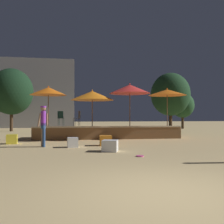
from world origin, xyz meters
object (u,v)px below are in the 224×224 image
Objects in this scene: cube_seat_1 at (110,146)px; background_tree_1 at (170,94)px; cube_seat_2 at (73,142)px; patio_umbrella_1 at (130,89)px; patio_umbrella_0 at (48,91)px; cube_seat_0 at (12,139)px; background_tree_3 at (183,105)px; frisbee_disc at (140,156)px; person_1 at (43,123)px; patio_umbrella_2 at (92,96)px; background_tree_4 at (12,92)px; cube_seat_3 at (106,140)px; bistro_chair_0 at (78,117)px; patio_umbrella_3 at (167,92)px; bistro_chair_1 at (61,117)px.

background_tree_1 is at bearing 56.89° from cube_seat_1.
patio_umbrella_1 is at bearing 46.99° from cube_seat_2.
cube_seat_2 is (1.39, -3.73, -2.58)m from patio_umbrella_0.
patio_umbrella_0 reaches higher than cube_seat_1.
background_tree_1 is at bearing 31.46° from cube_seat_0.
background_tree_3 is at bearing 41.01° from cube_seat_0.
background_tree_1 is (7.94, 8.49, 2.94)m from cube_seat_2.
background_tree_3 is at bearing 61.26° from frisbee_disc.
cube_seat_2 is (-3.39, -3.63, -2.77)m from patio_umbrella_1.
cube_seat_0 is at bearing 22.25° from person_1.
background_tree_4 is (-6.60, 8.88, 1.00)m from patio_umbrella_2.
frisbee_disc is 0.05× the size of background_tree_1.
patio_umbrella_0 is at bearing -140.36° from background_tree_3.
cube_seat_1 is 1.60m from frisbee_disc.
patio_umbrella_2 reaches higher than cube_seat_3.
bistro_chair_0 reaches higher than cube_seat_2.
background_tree_1 is (6.52, 9.99, 2.93)m from cube_seat_1.
bistro_chair_0 is (1.61, 3.94, 0.28)m from person_1.
patio_umbrella_1 reaches higher than patio_umbrella_3.
person_1 reaches higher than frisbee_disc.
patio_umbrella_2 is 3.25× the size of bistro_chair_0.
background_tree_3 is at bearing 39.64° from patio_umbrella_0.
cube_seat_0 is 19.75m from background_tree_3.
background_tree_1 is at bearing 51.44° from cube_seat_3.
cube_seat_3 is 2.90m from person_1.
patio_umbrella_3 reaches higher than person_1.
bistro_chair_1 is (-1.88, 1.26, -1.25)m from patio_umbrella_2.
patio_umbrella_3 is at bearing 61.66° from frisbee_disc.
background_tree_1 reaches higher than bistro_chair_1.
background_tree_1 is at bearing -146.72° from bistro_chair_1.
cube_seat_0 is at bearing 147.93° from cube_seat_2.
person_1 is 12.48m from background_tree_1.
cube_seat_3 reaches higher than cube_seat_1.
background_tree_4 is (-4.72, 7.63, 2.26)m from bistro_chair_1.
patio_umbrella_0 is 0.79× the size of background_tree_3.
patio_umbrella_0 reaches higher than patio_umbrella_2.
cube_seat_1 is 16.06m from background_tree_4.
background_tree_4 is at bearing 113.41° from cube_seat_2.
patio_umbrella_2 reaches higher than bistro_chair_0.
background_tree_1 reaches higher than cube_seat_1.
patio_umbrella_1 is at bearing -177.43° from patio_umbrella_3.
patio_umbrella_1 is at bearing 79.84° from frisbee_disc.
cube_seat_0 is 4.23m from bistro_chair_0.
background_tree_4 is (-2.52, 10.77, 3.34)m from cube_seat_0.
person_1 is 0.46× the size of background_tree_3.
background_tree_4 is (-7.68, 15.49, 3.55)m from frisbee_disc.
person_1 is 7.04× the size of frisbee_disc.
background_tree_4 is at bearing 119.70° from cube_seat_3.
patio_umbrella_2 is at bearing 24.89° from cube_seat_0.
patio_umbrella_2 is at bearing -179.86° from patio_umbrella_3.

